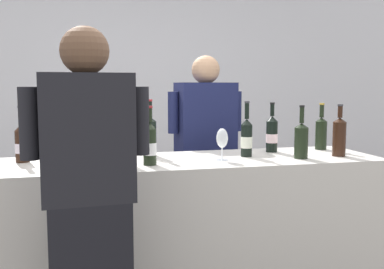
% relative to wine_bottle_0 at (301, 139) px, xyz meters
% --- Properties ---
extents(wall_back, '(8.00, 0.10, 2.80)m').
position_rel_wine_bottle_0_xyz_m(wall_back, '(-0.67, 2.73, 0.29)').
color(wall_back, white).
rests_on(wall_back, ground_plane).
extents(counter, '(2.34, 0.66, 0.99)m').
position_rel_wine_bottle_0_xyz_m(counter, '(-0.67, 0.13, -0.61)').
color(counter, beige).
rests_on(counter, ground_plane).
extents(wine_bottle_0, '(0.08, 0.08, 0.32)m').
position_rel_wine_bottle_0_xyz_m(wine_bottle_0, '(0.00, 0.00, 0.00)').
color(wine_bottle_0, black).
rests_on(wine_bottle_0, counter).
extents(wine_bottle_1, '(0.08, 0.08, 0.33)m').
position_rel_wine_bottle_0_xyz_m(wine_bottle_1, '(-0.06, 0.29, 0.00)').
color(wine_bottle_1, black).
rests_on(wine_bottle_1, counter).
extents(wine_bottle_2, '(0.08, 0.08, 0.33)m').
position_rel_wine_bottle_0_xyz_m(wine_bottle_2, '(-0.93, -0.00, 0.01)').
color(wine_bottle_2, black).
rests_on(wine_bottle_2, counter).
extents(wine_bottle_3, '(0.07, 0.07, 0.35)m').
position_rel_wine_bottle_0_xyz_m(wine_bottle_3, '(-0.30, 0.15, 0.00)').
color(wine_bottle_3, black).
rests_on(wine_bottle_3, counter).
extents(wine_bottle_4, '(0.08, 0.08, 0.31)m').
position_rel_wine_bottle_0_xyz_m(wine_bottle_4, '(-1.41, 0.16, -0.01)').
color(wine_bottle_4, black).
rests_on(wine_bottle_4, counter).
extents(wine_bottle_5, '(0.08, 0.08, 0.33)m').
position_rel_wine_bottle_0_xyz_m(wine_bottle_5, '(-1.64, 0.27, -0.00)').
color(wine_bottle_5, black).
rests_on(wine_bottle_5, counter).
extents(wine_bottle_6, '(0.08, 0.08, 0.33)m').
position_rel_wine_bottle_0_xyz_m(wine_bottle_6, '(0.28, 0.02, 0.01)').
color(wine_bottle_6, black).
rests_on(wine_bottle_6, counter).
extents(wine_bottle_7, '(0.08, 0.08, 0.36)m').
position_rel_wine_bottle_0_xyz_m(wine_bottle_7, '(-0.88, 0.33, 0.02)').
color(wine_bottle_7, black).
rests_on(wine_bottle_7, counter).
extents(wine_bottle_8, '(0.08, 0.08, 0.32)m').
position_rel_wine_bottle_0_xyz_m(wine_bottle_8, '(0.32, 0.32, 0.01)').
color(wine_bottle_8, black).
rests_on(wine_bottle_8, counter).
extents(wine_glass, '(0.07, 0.07, 0.19)m').
position_rel_wine_bottle_0_xyz_m(wine_glass, '(-0.49, 0.04, 0.01)').
color(wine_glass, silver).
rests_on(wine_glass, counter).
extents(ice_bucket, '(0.20, 0.20, 0.22)m').
position_rel_wine_bottle_0_xyz_m(ice_bucket, '(-1.14, 0.06, -0.01)').
color(ice_bucket, silver).
rests_on(ice_bucket, counter).
extents(person_server, '(0.60, 0.28, 1.66)m').
position_rel_wine_bottle_0_xyz_m(person_server, '(-0.37, 0.85, -0.30)').
color(person_server, black).
rests_on(person_server, ground_plane).
extents(person_guest, '(0.55, 0.27, 1.69)m').
position_rel_wine_bottle_0_xyz_m(person_guest, '(-1.28, -0.49, -0.28)').
color(person_guest, black).
rests_on(person_guest, ground_plane).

